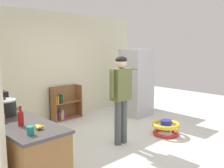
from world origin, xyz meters
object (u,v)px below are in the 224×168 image
Objects in this scene: refrigerator at (136,83)px; blue_cup at (12,106)px; crock_pot at (5,108)px; kitchen_counter at (13,149)px; banana_bunch at (38,126)px; baby_walker at (166,127)px; standing_person at (121,92)px; ketchup_bottle at (21,118)px; red_cup at (2,119)px; bookshelf at (64,105)px; teal_cup at (30,130)px.

blue_cup is (-3.61, -0.54, 0.06)m from refrigerator.
crock_pot is (-3.82, -0.81, 0.12)m from refrigerator.
banana_bunch is at bearing -86.59° from kitchen_counter.
baby_walker is at bearing 3.84° from banana_bunch.
standing_person is 1.38m from baby_walker.
ketchup_bottle reaches higher than blue_cup.
baby_walker is (1.03, -0.33, -0.86)m from standing_person.
refrigerator is 18.74× the size of blue_cup.
standing_person reaches higher than blue_cup.
baby_walker is 2.46× the size of ketchup_bottle.
red_cup is at bearing 109.54° from ketchup_bottle.
red_cup is 0.66m from blue_cup.
banana_bunch is (-2.16, -2.70, 0.56)m from bookshelf.
refrigerator is 2.09× the size of bookshelf.
bookshelf is at bearing 109.09° from baby_walker.
baby_walker is 3.10m from blue_cup.
kitchen_counter is at bearing 35.86° from red_cup.
refrigerator is 2.95× the size of baby_walker.
blue_cup is (-1.99, -1.59, 0.58)m from bookshelf.
ketchup_bottle is 2.59× the size of teal_cup.
refrigerator is at bearing 32.08° from standing_person.
red_cup is (-3.23, 0.36, 0.79)m from baby_walker.
bookshelf is 3.39m from ketchup_bottle.
banana_bunch is at bearing -70.35° from red_cup.
teal_cup is (-2.16, -0.66, -0.07)m from standing_person.
banana_bunch is at bearing -128.68° from bookshelf.
red_cup is at bearing 173.58° from baby_walker.
kitchen_counter is 0.69m from blue_cup.
banana_bunch is 0.29m from ketchup_bottle.
ketchup_bottle is (-2.09, -0.28, -0.02)m from standing_person.
red_cup is at bearing 179.24° from standing_person.
refrigerator is at bearing 15.29° from red_cup.
teal_cup is 1.28m from blue_cup.
red_cup is 1.00× the size of blue_cup.
red_cup is (-2.20, 0.03, -0.07)m from standing_person.
red_cup reaches higher than baby_walker.
bookshelf reaches higher than baby_walker.
blue_cup is at bearing 51.58° from crock_pot.
refrigerator reaches higher than banana_bunch.
kitchen_counter is at bearing 175.89° from standing_person.
bookshelf is 2.65m from baby_walker.
banana_bunch is (0.05, -0.84, -0.09)m from crock_pot.
blue_cup is at bearing 74.99° from teal_cup.
ketchup_bottle reaches higher than red_cup.
kitchen_counter is 8.36× the size of ketchup_bottle.
blue_cup is at bearing 72.94° from ketchup_bottle.
refrigerator is at bearing 8.49° from blue_cup.
red_cup is (-3.98, -1.09, 0.06)m from refrigerator.
blue_cup is (0.26, 0.86, -0.05)m from ketchup_bottle.
ketchup_bottle is (-0.09, 0.26, 0.07)m from banana_bunch.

